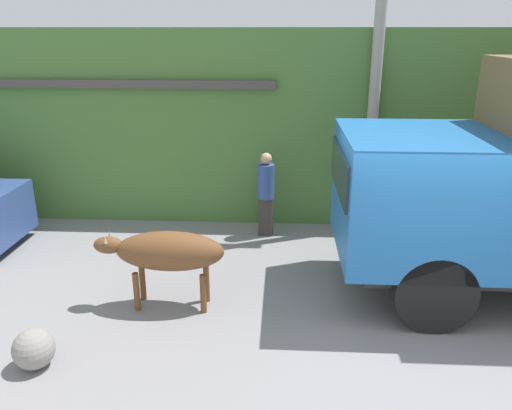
{
  "coord_description": "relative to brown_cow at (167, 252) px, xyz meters",
  "views": [
    {
      "loc": [
        -1.93,
        -6.2,
        3.9
      ],
      "look_at": [
        -2.31,
        0.57,
        1.51
      ],
      "focal_mm": 35.0,
      "sensor_mm": 36.0,
      "label": 1
    }
  ],
  "objects": [
    {
      "name": "ground_plane",
      "position": [
        3.57,
        -0.26,
        -0.87
      ],
      "size": [
        60.0,
        60.0,
        0.0
      ],
      "primitive_type": "plane",
      "color": "gray"
    },
    {
      "name": "pedestrian_on_hill",
      "position": [
        1.33,
        2.8,
        0.06
      ],
      "size": [
        0.35,
        0.35,
        1.68
      ],
      "rotation": [
        0.0,
        0.0,
        3.05
      ],
      "color": "#38332D",
      "rests_on": "ground_plane"
    },
    {
      "name": "roadside_rock",
      "position": [
        -1.33,
        -1.51,
        -0.62
      ],
      "size": [
        0.5,
        0.5,
        0.5
      ],
      "color": "gray",
      "rests_on": "ground_plane"
    },
    {
      "name": "hillside_embankment",
      "position": [
        3.57,
        6.29,
        1.1
      ],
      "size": [
        32.0,
        5.69,
        3.94
      ],
      "color": "#4C7A38",
      "rests_on": "ground_plane"
    },
    {
      "name": "utility_pole",
      "position": [
        3.36,
        3.28,
        2.56
      ],
      "size": [
        0.9,
        0.21,
        6.62
      ],
      "color": "#9E998E",
      "rests_on": "ground_plane"
    },
    {
      "name": "brown_cow",
      "position": [
        0.0,
        0.0,
        0.0
      ],
      "size": [
        1.9,
        0.58,
        1.18
      ],
      "rotation": [
        0.0,
        0.0,
        0.07
      ],
      "color": "brown",
      "rests_on": "ground_plane"
    },
    {
      "name": "building_backdrop",
      "position": [
        -1.33,
        4.66,
        0.63
      ],
      "size": [
        5.63,
        2.7,
        2.97
      ],
      "color": "#8CC69E",
      "rests_on": "ground_plane"
    }
  ]
}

